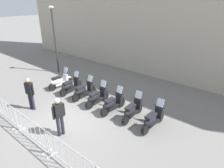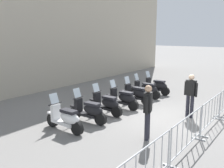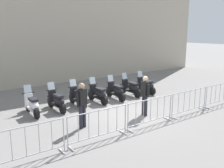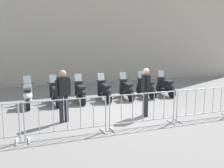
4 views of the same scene
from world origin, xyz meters
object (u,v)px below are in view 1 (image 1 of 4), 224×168
object	(u,v)px
officer_near_row_end	(30,92)
motorcycle_4	(112,104)
barrier_segment_1	(4,110)
motorcycle_3	(96,97)
motorcycle_5	(132,111)
street_lamp	(54,33)
motorcycle_0	(59,81)
barrier_segment_3	(68,158)
motorcycle_2	(83,91)
motorcycle_6	(152,120)
officer_mid_plaza	(59,115)
motorcycle_1	(70,86)
barrier_segment_2	(30,130)

from	to	relation	value
officer_near_row_end	motorcycle_4	bearing A→B (deg)	36.22
barrier_segment_1	motorcycle_3	bearing A→B (deg)	58.24
motorcycle_5	officer_near_row_end	bearing A→B (deg)	-150.09
street_lamp	motorcycle_5	bearing A→B (deg)	-11.54
motorcycle_0	street_lamp	world-z (taller)	street_lamp
barrier_segment_3	motorcycle_0	bearing A→B (deg)	146.46
motorcycle_0	motorcycle_4	size ratio (longest dim) A/B	1.00
motorcycle_2	street_lamp	world-z (taller)	street_lamp
motorcycle_0	barrier_segment_1	distance (m)	3.95
motorcycle_0	motorcycle_6	distance (m)	6.67
motorcycle_4	motorcycle_3	bearing A→B (deg)	179.21
street_lamp	officer_mid_plaza	size ratio (longest dim) A/B	2.79
motorcycle_0	barrier_segment_1	world-z (taller)	motorcycle_0
motorcycle_6	street_lamp	bearing A→B (deg)	169.62
motorcycle_1	barrier_segment_1	world-z (taller)	motorcycle_1
motorcycle_3	officer_near_row_end	distance (m)	3.37
motorcycle_5	motorcycle_2	bearing A→B (deg)	-179.26
motorcycle_0	motorcycle_2	size ratio (longest dim) A/B	1.00
motorcycle_4	officer_near_row_end	xyz separation A→B (m)	(-3.34, -2.45, 0.53)
motorcycle_6	officer_near_row_end	xyz separation A→B (m)	(-5.57, -2.53, 0.53)
motorcycle_2	officer_mid_plaza	world-z (taller)	officer_mid_plaza
motorcycle_5	barrier_segment_1	world-z (taller)	motorcycle_5
motorcycle_0	officer_near_row_end	xyz separation A→B (m)	(1.10, -2.51, 0.53)
barrier_segment_2	officer_mid_plaza	xyz separation A→B (m)	(0.60, 0.98, 0.45)
barrier_segment_2	barrier_segment_3	bearing A→B (deg)	0.34
motorcycle_6	barrier_segment_2	size ratio (longest dim) A/B	0.76
officer_near_row_end	officer_mid_plaza	world-z (taller)	same
barrier_segment_1	officer_near_row_end	size ratio (longest dim) A/B	1.31
motorcycle_1	motorcycle_4	world-z (taller)	same
street_lamp	officer_near_row_end	world-z (taller)	street_lamp
motorcycle_5	street_lamp	world-z (taller)	street_lamp
barrier_segment_2	motorcycle_1	bearing A→B (deg)	120.75
officer_near_row_end	barrier_segment_2	bearing A→B (deg)	-29.81
motorcycle_6	barrier_segment_2	world-z (taller)	motorcycle_6
motorcycle_6	street_lamp	xyz separation A→B (m)	(-9.17, 1.68, 2.53)
motorcycle_0	motorcycle_3	distance (m)	3.34
motorcycle_5	street_lamp	size ratio (longest dim) A/B	0.36
barrier_segment_2	officer_near_row_end	distance (m)	2.64
motorcycle_6	officer_mid_plaza	size ratio (longest dim) A/B	1.00
motorcycle_0	officer_mid_plaza	size ratio (longest dim) A/B	1.00
motorcycle_2	officer_near_row_end	world-z (taller)	officer_near_row_end
motorcycle_1	motorcycle_5	xyz separation A→B (m)	(4.45, 0.09, 0.00)
street_lamp	officer_near_row_end	size ratio (longest dim) A/B	2.79
motorcycle_3	officer_near_row_end	world-z (taller)	officer_near_row_end
motorcycle_3	barrier_segment_1	xyz separation A→B (m)	(-2.34, -3.77, 0.07)
motorcycle_0	barrier_segment_3	size ratio (longest dim) A/B	0.76
motorcycle_6	officer_mid_plaza	xyz separation A→B (m)	(-2.71, -2.84, 0.53)
barrier_segment_3	barrier_segment_1	bearing A→B (deg)	-179.66
motorcycle_4	motorcycle_6	size ratio (longest dim) A/B	1.00
motorcycle_4	officer_near_row_end	bearing A→B (deg)	-143.78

